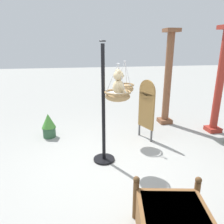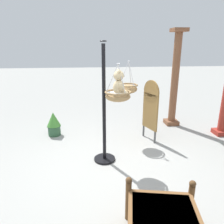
{
  "view_description": "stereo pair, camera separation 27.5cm",
  "coord_description": "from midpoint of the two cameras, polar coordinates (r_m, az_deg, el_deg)",
  "views": [
    {
      "loc": [
        3.73,
        -0.61,
        2.3
      ],
      "look_at": [
        -0.02,
        0.08,
        1.11
      ],
      "focal_mm": 34.2,
      "sensor_mm": 36.0,
      "label": 1
    },
    {
      "loc": [
        3.77,
        -0.34,
        2.3
      ],
      "look_at": [
        -0.02,
        0.08,
        1.11
      ],
      "focal_mm": 34.2,
      "sensor_mm": 36.0,
      "label": 2
    }
  ],
  "objects": [
    {
      "name": "ground_plane",
      "position": [
        4.43,
        -2.78,
        -13.98
      ],
      "size": [
        40.0,
        40.0,
        0.0
      ],
      "primitive_type": "plane",
      "color": "#9E9E99"
    },
    {
      "name": "display_pole_central",
      "position": [
        4.28,
        -4.09,
        -4.12
      ],
      "size": [
        0.44,
        0.44,
        2.39
      ],
      "color": "black",
      "rests_on": "ground"
    },
    {
      "name": "hanging_basket_with_teddy",
      "position": [
        3.97,
        -0.46,
        4.44
      ],
      "size": [
        0.5,
        0.5,
        0.7
      ],
      "color": "#A37F51"
    },
    {
      "name": "teddy_bear",
      "position": [
        3.93,
        -0.13,
        7.4
      ],
      "size": [
        0.33,
        0.3,
        0.48
      ],
      "color": "#D1B789"
    },
    {
      "name": "hanging_basket_left_high",
      "position": [
        5.13,
        1.79,
        6.41
      ],
      "size": [
        0.46,
        0.46,
        0.76
      ],
      "color": "#A37F51"
    },
    {
      "name": "greenhouse_pillar_left",
      "position": [
        6.24,
        25.7,
        6.82
      ],
      "size": [
        0.38,
        0.38,
        2.78
      ],
      "color": "#9E2D23",
      "rests_on": "ground"
    },
    {
      "name": "greenhouse_pillar_far_back",
      "position": [
        6.51,
        13.5,
        8.29
      ],
      "size": [
        0.4,
        0.4,
        2.75
      ],
      "color": "brown",
      "rests_on": "ground"
    },
    {
      "name": "potted_plant_tall_leafy",
      "position": [
        5.8,
        -17.88,
        -3.39
      ],
      "size": [
        0.36,
        0.36,
        0.64
      ],
      "color": "#2D5638",
      "rests_on": "ground"
    },
    {
      "name": "display_sign_board",
      "position": [
        5.31,
        7.76,
        1.92
      ],
      "size": [
        0.54,
        0.24,
        1.52
      ],
      "color": "olive",
      "rests_on": "ground"
    }
  ]
}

